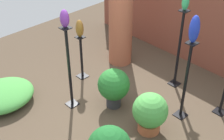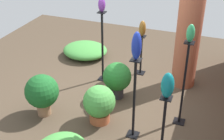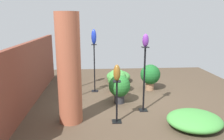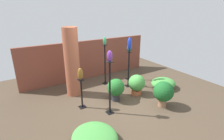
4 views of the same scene
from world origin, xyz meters
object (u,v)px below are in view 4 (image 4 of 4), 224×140
pedestal_teal (129,67)px  potted_plant_near_pillar (163,92)px  potted_plant_mid_right (116,88)px  potted_plant_front_left (137,84)px  pedestal_jade (105,66)px  art_vase_bronze (80,74)px  brick_pillar (72,62)px  pedestal_violet (110,90)px  pedestal_bronze (82,95)px  art_vase_cobalt (130,44)px  art_vase_violet (110,56)px  art_vase_teal (129,47)px  art_vase_jade (105,41)px  pedestal_cobalt (129,70)px

pedestal_teal → potted_plant_near_pillar: size_ratio=1.46×
potted_plant_mid_right → potted_plant_front_left: potted_plant_mid_right is taller
pedestal_jade → art_vase_bronze: 1.92m
potted_plant_front_left → pedestal_jade: bearing=109.5°
brick_pillar → art_vase_bronze: (-0.11, -0.99, -0.07)m
pedestal_violet → potted_plant_mid_right: (0.55, 0.53, -0.28)m
pedestal_bronze → potted_plant_mid_right: bearing=-9.0°
pedestal_jade → potted_plant_mid_right: size_ratio=2.09×
pedestal_jade → art_vase_cobalt: (0.64, -0.68, 0.94)m
art_vase_violet → art_vase_teal: art_vase_violet is taller
potted_plant_near_pillar → potted_plant_front_left: potted_plant_near_pillar is taller
art_vase_jade → art_vase_teal: 1.13m
brick_pillar → pedestal_teal: brick_pillar is taller
pedestal_cobalt → art_vase_cobalt: 1.00m
art_vase_violet → potted_plant_front_left: 1.99m
art_vase_teal → brick_pillar: bearing=-178.5°
potted_plant_near_pillar → pedestal_bronze: bearing=149.5°
art_vase_jade → art_vase_teal: art_vase_jade is taller
pedestal_jade → potted_plant_front_left: bearing=-70.5°
pedestal_teal → potted_plant_mid_right: (-1.45, -1.23, -0.10)m
pedestal_bronze → potted_plant_front_left: pedestal_bronze is taller
art_vase_cobalt → potted_plant_near_pillar: art_vase_cobalt is taller
pedestal_bronze → art_vase_teal: art_vase_teal is taller
brick_pillar → art_vase_cobalt: bearing=-14.2°
art_vase_violet → potted_plant_front_left: art_vase_violet is taller
pedestal_teal → art_vase_teal: 0.84m
pedestal_violet → art_vase_bronze: size_ratio=4.46×
pedestal_jade → art_vase_teal: bearing=-5.7°
pedestal_violet → potted_plant_front_left: bearing=19.8°
art_vase_cobalt → potted_plant_near_pillar: size_ratio=0.55×
potted_plant_mid_right → pedestal_violet: bearing=-135.9°
art_vase_bronze → pedestal_teal: bearing=22.4°
pedestal_violet → potted_plant_near_pillar: (1.57, -0.55, -0.25)m
pedestal_violet → art_vase_cobalt: art_vase_cobalt is taller
pedestal_bronze → pedestal_teal: 2.77m
pedestal_violet → art_vase_violet: size_ratio=5.25×
art_vase_cobalt → art_vase_teal: bearing=52.7°
pedestal_jade → pedestal_teal: 1.10m
pedestal_violet → art_vase_teal: art_vase_teal is taller
pedestal_bronze → pedestal_jade: bearing=38.0°
art_vase_bronze → art_vase_jade: bearing=38.0°
potted_plant_mid_right → art_vase_teal: bearing=40.3°
pedestal_cobalt → potted_plant_near_pillar: pedestal_cobalt is taller
pedestal_bronze → art_vase_bronze: bearing=0.0°
brick_pillar → potted_plant_near_pillar: brick_pillar is taller
brick_pillar → pedestal_cobalt: size_ratio=1.60×
pedestal_bronze → pedestal_violet: (0.56, -0.71, 0.31)m
art_vase_cobalt → art_vase_violet: size_ratio=1.49×
brick_pillar → art_vase_jade: 1.49m
art_vase_teal → potted_plant_near_pillar: art_vase_teal is taller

